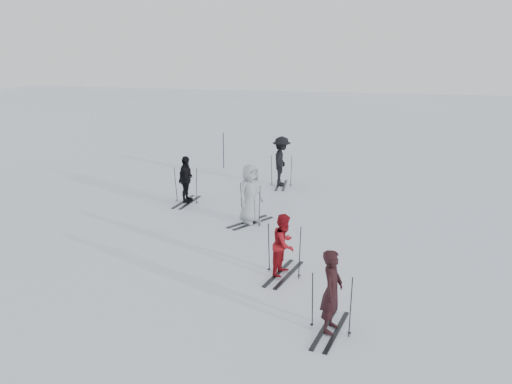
# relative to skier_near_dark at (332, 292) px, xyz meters

# --- Properties ---
(ground) EXTENTS (120.00, 120.00, 0.00)m
(ground) POSITION_rel_skier_near_dark_xyz_m (-3.39, 4.85, -0.83)
(ground) COLOR silver
(ground) RESTS_ON ground
(skier_near_dark) EXTENTS (0.46, 0.64, 1.66)m
(skier_near_dark) POSITION_rel_skier_near_dark_xyz_m (0.00, 0.00, 0.00)
(skier_near_dark) COLOR black
(skier_near_dark) RESTS_ON ground
(skier_red) EXTENTS (0.67, 0.81, 1.52)m
(skier_red) POSITION_rel_skier_near_dark_xyz_m (-1.53, 2.25, -0.07)
(skier_red) COLOR maroon
(skier_red) RESTS_ON ground
(skier_grey) EXTENTS (0.95, 1.09, 1.89)m
(skier_grey) POSITION_rel_skier_near_dark_xyz_m (-3.54, 5.71, 0.12)
(skier_grey) COLOR #979DA0
(skier_grey) RESTS_ON ground
(skier_uphill_left) EXTENTS (0.43, 1.00, 1.69)m
(skier_uphill_left) POSITION_rel_skier_near_dark_xyz_m (-6.48, 7.17, 0.02)
(skier_uphill_left) COLOR black
(skier_uphill_left) RESTS_ON ground
(skier_uphill_far) EXTENTS (0.95, 1.41, 2.01)m
(skier_uphill_far) POSITION_rel_skier_near_dark_xyz_m (-3.81, 10.57, 0.18)
(skier_uphill_far) COLOR black
(skier_uphill_far) RESTS_ON ground
(skis_near_dark) EXTENTS (1.78, 1.07, 1.23)m
(skis_near_dark) POSITION_rel_skier_near_dark_xyz_m (0.00, 0.00, -0.21)
(skis_near_dark) COLOR black
(skis_near_dark) RESTS_ON ground
(skis_red) EXTENTS (1.93, 1.20, 1.32)m
(skis_red) POSITION_rel_skier_near_dark_xyz_m (-1.53, 2.25, -0.17)
(skis_red) COLOR black
(skis_red) RESTS_ON ground
(skis_grey) EXTENTS (2.06, 1.68, 1.33)m
(skis_grey) POSITION_rel_skier_near_dark_xyz_m (-3.54, 5.71, -0.16)
(skis_grey) COLOR black
(skis_grey) RESTS_ON ground
(skis_uphill_left) EXTENTS (1.85, 1.00, 1.34)m
(skis_uphill_left) POSITION_rel_skier_near_dark_xyz_m (-6.48, 7.17, -0.16)
(skis_uphill_left) COLOR black
(skis_uphill_left) RESTS_ON ground
(skis_uphill_far) EXTENTS (1.94, 1.25, 1.32)m
(skis_uphill_far) POSITION_rel_skier_near_dark_xyz_m (-3.81, 10.57, -0.17)
(skis_uphill_far) COLOR black
(skis_uphill_far) RESTS_ON ground
(piste_marker) EXTENTS (0.04, 0.04, 1.70)m
(piste_marker) POSITION_rel_skier_near_dark_xyz_m (-7.28, 12.94, 0.02)
(piste_marker) COLOR black
(piste_marker) RESTS_ON ground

